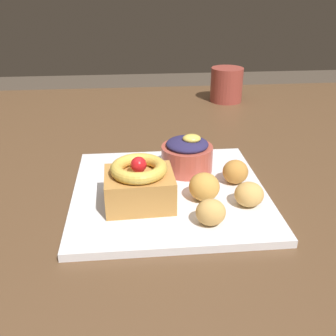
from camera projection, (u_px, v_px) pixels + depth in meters
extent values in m
cube|color=brown|center=(149.00, 161.00, 0.80)|extent=(1.59, 1.04, 0.04)
cube|color=white|center=(169.00, 192.00, 0.64)|extent=(0.31, 0.31, 0.01)
cube|color=#B77F3D|center=(139.00, 189.00, 0.58)|extent=(0.10, 0.09, 0.05)
torus|color=#E5BC4C|center=(139.00, 168.00, 0.57)|extent=(0.09, 0.09, 0.02)
sphere|color=red|center=(139.00, 165.00, 0.56)|extent=(0.02, 0.02, 0.02)
cylinder|color=#B24C3D|center=(187.00, 158.00, 0.69)|extent=(0.09, 0.09, 0.05)
ellipsoid|color=#28234C|center=(187.00, 144.00, 0.67)|extent=(0.07, 0.07, 0.02)
ellipsoid|color=#E5CC56|center=(192.00, 139.00, 0.67)|extent=(0.03, 0.03, 0.01)
ellipsoid|color=tan|center=(249.00, 194.00, 0.58)|extent=(0.04, 0.04, 0.04)
ellipsoid|color=tan|center=(211.00, 212.00, 0.54)|extent=(0.04, 0.04, 0.04)
ellipsoid|color=gold|center=(204.00, 187.00, 0.60)|extent=(0.05, 0.05, 0.04)
ellipsoid|color=#BC7F38|center=(235.00, 172.00, 0.64)|extent=(0.04, 0.04, 0.04)
cylinder|color=#993D33|center=(227.00, 85.00, 1.10)|extent=(0.09, 0.09, 0.09)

